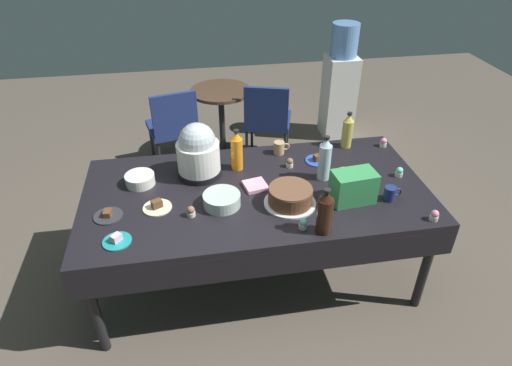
# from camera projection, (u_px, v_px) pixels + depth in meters

# --- Properties ---
(ground) EXTENTS (9.00, 9.00, 0.00)m
(ground) POSITION_uv_depth(u_px,v_px,m) (256.00, 272.00, 3.22)
(ground) COLOR brown
(potluck_table) EXTENTS (2.20, 1.10, 0.75)m
(potluck_table) POSITION_uv_depth(u_px,v_px,m) (256.00, 197.00, 2.83)
(potluck_table) COLOR black
(potluck_table) RESTS_ON ground
(frosted_layer_cake) EXTENTS (0.32, 0.32, 0.12)m
(frosted_layer_cake) POSITION_uv_depth(u_px,v_px,m) (290.00, 196.00, 2.64)
(frosted_layer_cake) COLOR silver
(frosted_layer_cake) RESTS_ON potluck_table
(slow_cooker) EXTENTS (0.29, 0.29, 0.38)m
(slow_cooker) POSITION_uv_depth(u_px,v_px,m) (198.00, 152.00, 2.85)
(slow_cooker) COLOR black
(slow_cooker) RESTS_ON potluck_table
(glass_salad_bowl) EXTENTS (0.23, 0.23, 0.08)m
(glass_salad_bowl) POSITION_uv_depth(u_px,v_px,m) (222.00, 200.00, 2.64)
(glass_salad_bowl) COLOR #B2C6BC
(glass_salad_bowl) RESTS_ON potluck_table
(ceramic_snack_bowl) EXTENTS (0.19, 0.19, 0.07)m
(ceramic_snack_bowl) POSITION_uv_depth(u_px,v_px,m) (140.00, 179.00, 2.83)
(ceramic_snack_bowl) COLOR silver
(ceramic_snack_bowl) RESTS_ON potluck_table
(dessert_plate_teal) EXTENTS (0.16, 0.16, 0.05)m
(dessert_plate_teal) POSITION_uv_depth(u_px,v_px,m) (117.00, 240.00, 2.37)
(dessert_plate_teal) COLOR teal
(dessert_plate_teal) RESTS_ON potluck_table
(dessert_plate_charcoal) EXTENTS (0.17, 0.17, 0.04)m
(dessert_plate_charcoal) POSITION_uv_depth(u_px,v_px,m) (108.00, 215.00, 2.56)
(dessert_plate_charcoal) COLOR #2D2D33
(dessert_plate_charcoal) RESTS_ON potluck_table
(dessert_plate_cobalt) EXTENTS (0.18, 0.18, 0.05)m
(dessert_plate_cobalt) POSITION_uv_depth(u_px,v_px,m) (318.00, 160.00, 3.08)
(dessert_plate_cobalt) COLOR #2D4CB2
(dessert_plate_cobalt) RESTS_ON potluck_table
(dessert_plate_sage) EXTENTS (0.18, 0.18, 0.05)m
(dessert_plate_sage) POSITION_uv_depth(u_px,v_px,m) (348.00, 173.00, 2.94)
(dessert_plate_sage) COLOR #8CA87F
(dessert_plate_sage) RESTS_ON potluck_table
(dessert_plate_cream) EXTENTS (0.17, 0.17, 0.06)m
(dessert_plate_cream) POSITION_uv_depth(u_px,v_px,m) (157.00, 206.00, 2.62)
(dessert_plate_cream) COLOR beige
(dessert_plate_cream) RESTS_ON potluck_table
(cupcake_cocoa) EXTENTS (0.05, 0.05, 0.07)m
(cupcake_cocoa) POSITION_uv_depth(u_px,v_px,m) (383.00, 142.00, 3.25)
(cupcake_cocoa) COLOR beige
(cupcake_cocoa) RESTS_ON potluck_table
(cupcake_rose) EXTENTS (0.05, 0.05, 0.07)m
(cupcake_rose) POSITION_uv_depth(u_px,v_px,m) (303.00, 224.00, 2.46)
(cupcake_rose) COLOR beige
(cupcake_rose) RESTS_ON potluck_table
(cupcake_lemon) EXTENTS (0.05, 0.05, 0.07)m
(cupcake_lemon) POSITION_uv_depth(u_px,v_px,m) (399.00, 172.00, 2.91)
(cupcake_lemon) COLOR beige
(cupcake_lemon) RESTS_ON potluck_table
(cupcake_vanilla) EXTENTS (0.05, 0.05, 0.07)m
(cupcake_vanilla) POSITION_uv_depth(u_px,v_px,m) (434.00, 215.00, 2.52)
(cupcake_vanilla) COLOR beige
(cupcake_vanilla) RESTS_ON potluck_table
(cupcake_berry) EXTENTS (0.05, 0.05, 0.07)m
(cupcake_berry) POSITION_uv_depth(u_px,v_px,m) (290.00, 163.00, 3.01)
(cupcake_berry) COLOR beige
(cupcake_berry) RESTS_ON potluck_table
(cupcake_mint) EXTENTS (0.05, 0.05, 0.07)m
(cupcake_mint) POSITION_uv_depth(u_px,v_px,m) (191.00, 212.00, 2.55)
(cupcake_mint) COLOR beige
(cupcake_mint) RESTS_ON potluck_table
(soda_bottle_ginger_ale) EXTENTS (0.08, 0.08, 0.28)m
(soda_bottle_ginger_ale) POSITION_uv_depth(u_px,v_px,m) (347.00, 131.00, 3.19)
(soda_bottle_ginger_ale) COLOR gold
(soda_bottle_ginger_ale) RESTS_ON potluck_table
(soda_bottle_orange_juice) EXTENTS (0.08, 0.08, 0.30)m
(soda_bottle_orange_juice) POSITION_uv_depth(u_px,v_px,m) (237.00, 151.00, 2.93)
(soda_bottle_orange_juice) COLOR orange
(soda_bottle_orange_juice) RESTS_ON potluck_table
(soda_bottle_water) EXTENTS (0.08, 0.08, 0.31)m
(soda_bottle_water) POSITION_uv_depth(u_px,v_px,m) (325.00, 159.00, 2.82)
(soda_bottle_water) COLOR silver
(soda_bottle_water) RESTS_ON potluck_table
(soda_bottle_cola) EXTENTS (0.09, 0.09, 0.29)m
(soda_bottle_cola) POSITION_uv_depth(u_px,v_px,m) (325.00, 212.00, 2.38)
(soda_bottle_cola) COLOR #33190F
(soda_bottle_cola) RESTS_ON potluck_table
(coffee_mug_navy) EXTENTS (0.12, 0.07, 0.09)m
(coffee_mug_navy) POSITION_uv_depth(u_px,v_px,m) (390.00, 193.00, 2.68)
(coffee_mug_navy) COLOR navy
(coffee_mug_navy) RESTS_ON potluck_table
(coffee_mug_tan) EXTENTS (0.12, 0.08, 0.09)m
(coffee_mug_tan) POSITION_uv_depth(u_px,v_px,m) (279.00, 148.00, 3.15)
(coffee_mug_tan) COLOR tan
(coffee_mug_tan) RESTS_ON potluck_table
(soda_carton) EXTENTS (0.27, 0.18, 0.20)m
(soda_carton) POSITION_uv_depth(u_px,v_px,m) (353.00, 187.00, 2.64)
(soda_carton) COLOR #338C4C
(soda_carton) RESTS_ON potluck_table
(paper_napkin_stack) EXTENTS (0.16, 0.16, 0.02)m
(paper_napkin_stack) POSITION_uv_depth(u_px,v_px,m) (255.00, 186.00, 2.81)
(paper_napkin_stack) COLOR pink
(paper_napkin_stack) RESTS_ON potluck_table
(maroon_chair_left) EXTENTS (0.53, 0.53, 0.85)m
(maroon_chair_left) POSITION_uv_depth(u_px,v_px,m) (173.00, 125.00, 4.14)
(maroon_chair_left) COLOR navy
(maroon_chair_left) RESTS_ON ground
(maroon_chair_right) EXTENTS (0.55, 0.55, 0.85)m
(maroon_chair_right) POSITION_uv_depth(u_px,v_px,m) (267.00, 118.00, 4.26)
(maroon_chair_right) COLOR navy
(maroon_chair_right) RESTS_ON ground
(round_cafe_table) EXTENTS (0.60, 0.60, 0.72)m
(round_cafe_table) POSITION_uv_depth(u_px,v_px,m) (221.00, 111.00, 4.38)
(round_cafe_table) COLOR #473323
(round_cafe_table) RESTS_ON ground
(water_cooler) EXTENTS (0.32, 0.32, 1.24)m
(water_cooler) POSITION_uv_depth(u_px,v_px,m) (340.00, 85.00, 4.71)
(water_cooler) COLOR silver
(water_cooler) RESTS_ON ground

